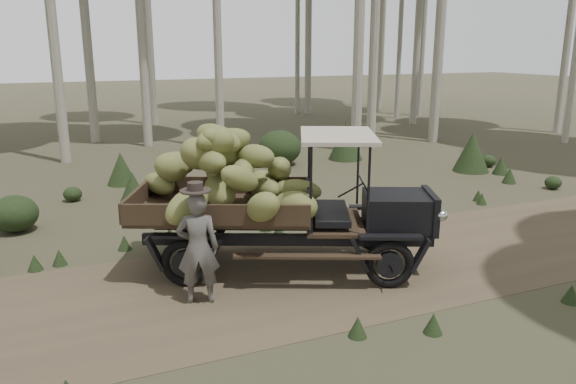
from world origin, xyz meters
The scene contains 5 objects.
ground centered at (0.00, 0.00, 0.00)m, with size 120.00×120.00×0.00m, color #473D2B.
dirt_track centered at (0.00, 0.00, 0.00)m, with size 70.00×4.00×0.01m, color brown.
banana_truck centered at (-0.94, 0.75, 1.53)m, with size 5.47×3.80×2.68m.
farmer centered at (-2.26, -0.25, 0.91)m, with size 0.74×0.58×1.92m.
undergrowth centered at (-0.92, -0.26, 0.54)m, with size 24.38×20.85×1.37m.
Camera 1 is at (-4.19, -8.16, 3.86)m, focal length 35.00 mm.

